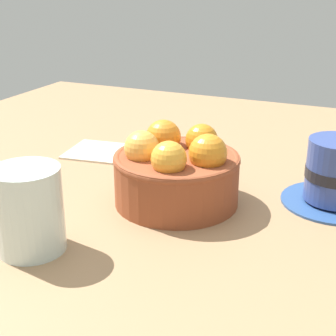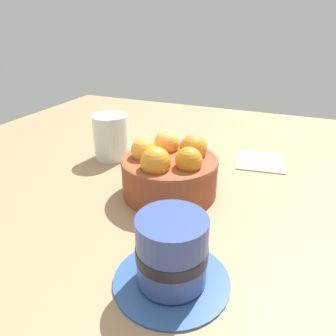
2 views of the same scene
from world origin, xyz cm
name	(u,v)px [view 1 (image 1 of 2)]	position (x,y,z in cm)	size (l,w,h in cm)	color
ground_plane	(176,214)	(0.00, 0.00, -1.77)	(116.38, 116.99, 3.55)	#997551
terracotta_bowl	(177,171)	(-0.02, 0.00, 4.35)	(16.01, 16.01, 9.87)	brown
water_glass	(29,210)	(17.15, -9.57, 4.64)	(7.28, 7.28, 9.28)	silver
folded_napkin	(99,151)	(-12.69, -19.14, 0.30)	(9.51, 9.91, 0.60)	beige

